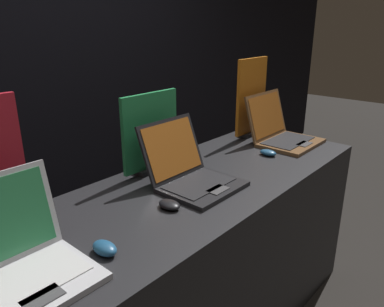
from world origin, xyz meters
The scene contains 10 objects.
wall_back centered at (0.00, 1.63, 1.40)m, with size 8.00×0.05×2.80m.
display_counter centered at (0.00, 0.35, 0.44)m, with size 2.09×0.70×0.88m.
laptop_front centered at (-0.82, 0.29, 0.95)m, with size 0.37×0.33×0.29m.
mouse_front centered at (-0.57, 0.21, 0.90)m, with size 0.06×0.10×0.04m.
laptop_middle centered at (0.01, 0.36, 0.95)m, with size 0.34×0.38×0.28m.
mouse_middle centered at (-0.22, 0.27, 0.90)m, with size 0.07×0.10×0.03m.
promo_stand_middle centered at (0.01, 0.61, 1.07)m, with size 0.34×0.07×0.39m.
laptop_back centered at (0.83, 0.36, 0.95)m, with size 0.38×0.36×0.29m.
mouse_back centered at (0.58, 0.29, 0.90)m, with size 0.06×0.09×0.03m.
promo_stand_back centered at (0.83, 0.58, 1.12)m, with size 0.30×0.07×0.49m.
Camera 1 is at (-1.16, -0.66, 1.58)m, focal length 35.00 mm.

